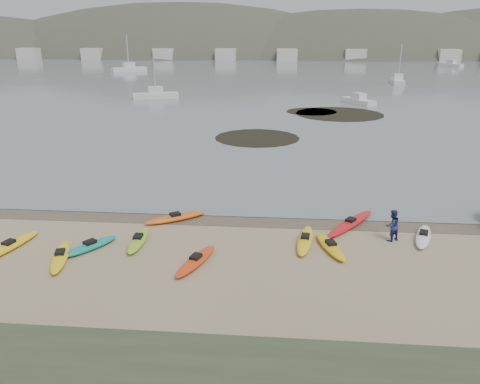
{
  "coord_description": "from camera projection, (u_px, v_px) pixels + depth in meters",
  "views": [
    {
      "loc": [
        2.08,
        -24.34,
        9.95
      ],
      "look_at": [
        0.0,
        0.0,
        1.5
      ],
      "focal_mm": 35.0,
      "sensor_mm": 36.0,
      "label": 1
    }
  ],
  "objects": [
    {
      "name": "far_hills",
      "position": [
        363.0,
        91.0,
        211.02
      ],
      "size": [
        550.0,
        135.0,
        80.0
      ],
      "color": "#384235",
      "rests_on": "ground"
    },
    {
      "name": "person_east",
      "position": [
        392.0,
        225.0,
        23.15
      ],
      "size": [
        0.99,
        0.93,
        1.63
      ],
      "primitive_type": "imported",
      "rotation": [
        0.0,
        0.0,
        3.67
      ],
      "color": "navy",
      "rests_on": "ground"
    },
    {
      "name": "water",
      "position": [
        279.0,
        46.0,
        308.82
      ],
      "size": [
        1200.0,
        1200.0,
        0.0
      ],
      "primitive_type": "plane",
      "color": "slate",
      "rests_on": "ground"
    },
    {
      "name": "far_town",
      "position": [
        293.0,
        55.0,
        161.74
      ],
      "size": [
        199.0,
        5.0,
        4.0
      ],
      "color": "beige",
      "rests_on": "ground"
    },
    {
      "name": "kelp_mats",
      "position": [
        313.0,
        119.0,
        55.12
      ],
      "size": [
        19.23,
        24.29,
        0.04
      ],
      "color": "black",
      "rests_on": "water"
    },
    {
      "name": "kayaks",
      "position": [
        214.0,
        240.0,
        23.08
      ],
      "size": [
        21.77,
        8.99,
        0.34
      ],
      "color": "red",
      "rests_on": "ground"
    },
    {
      "name": "wet_sand",
      "position": [
        240.0,
        219.0,
        26.05
      ],
      "size": [
        60.0,
        60.0,
        0.0
      ],
      "primitive_type": "plane",
      "color": "brown",
      "rests_on": "ground"
    },
    {
      "name": "ground",
      "position": [
        240.0,
        217.0,
        26.33
      ],
      "size": [
        600.0,
        600.0,
        0.0
      ],
      "primitive_type": "plane",
      "color": "tan",
      "rests_on": "ground"
    },
    {
      "name": "moored_boats",
      "position": [
        275.0,
        75.0,
        103.82
      ],
      "size": [
        95.24,
        83.65,
        1.24
      ],
      "color": "silver",
      "rests_on": "ground"
    }
  ]
}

